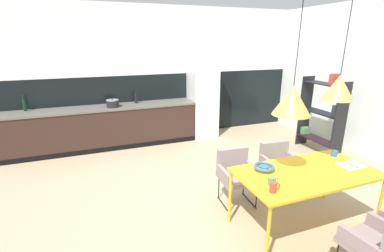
% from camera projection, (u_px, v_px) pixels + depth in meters
% --- Properties ---
extents(ground_plane, '(9.08, 9.08, 0.00)m').
position_uv_depth(ground_plane, '(221.00, 201.00, 3.95)').
color(ground_plane, tan).
extents(back_wall_splashback_dark, '(6.99, 0.12, 1.48)m').
position_uv_depth(back_wall_splashback_dark, '(163.00, 105.00, 6.56)').
color(back_wall_splashback_dark, black).
rests_on(back_wall_splashback_dark, ground).
extents(back_wall_panel_upper, '(6.99, 0.12, 1.48)m').
position_uv_depth(back_wall_panel_upper, '(160.00, 40.00, 6.12)').
color(back_wall_panel_upper, white).
rests_on(back_wall_panel_upper, back_wall_splashback_dark).
extents(kitchen_counter, '(3.94, 0.63, 0.89)m').
position_uv_depth(kitchen_counter, '(104.00, 127.00, 5.86)').
color(kitchen_counter, '#33221C').
rests_on(kitchen_counter, ground).
extents(refrigerator_column, '(0.60, 0.60, 1.97)m').
position_uv_depth(refrigerator_column, '(203.00, 95.00, 6.47)').
color(refrigerator_column, silver).
rests_on(refrigerator_column, ground).
extents(dining_table, '(1.65, 0.86, 0.76)m').
position_uv_depth(dining_table, '(307.00, 175.00, 3.21)').
color(dining_table, gold).
rests_on(dining_table, ground).
extents(armchair_facing_counter, '(0.52, 0.50, 0.77)m').
position_uv_depth(armchair_facing_counter, '(236.00, 170.00, 3.84)').
color(armchair_facing_counter, gray).
rests_on(armchair_facing_counter, ground).
extents(armchair_near_window, '(0.53, 0.51, 0.77)m').
position_uv_depth(armchair_near_window, '(383.00, 243.00, 2.45)').
color(armchair_near_window, gray).
rests_on(armchair_near_window, ground).
extents(armchair_by_stool, '(0.53, 0.51, 0.76)m').
position_uv_depth(armchair_by_stool, '(278.00, 161.00, 4.10)').
color(armchair_by_stool, gray).
rests_on(armchair_by_stool, ground).
extents(fruit_bowl, '(0.25, 0.25, 0.06)m').
position_uv_depth(fruit_bowl, '(264.00, 167.00, 3.22)').
color(fruit_bowl, '#33607F').
rests_on(fruit_bowl, dining_table).
extents(open_book, '(0.30, 0.22, 0.02)m').
position_uv_depth(open_book, '(351.00, 165.00, 3.35)').
color(open_book, white).
rests_on(open_book, dining_table).
extents(mug_glass_clear, '(0.12, 0.08, 0.09)m').
position_uv_depth(mug_glass_clear, '(334.00, 153.00, 3.61)').
color(mug_glass_clear, '#335B93').
rests_on(mug_glass_clear, dining_table).
extents(mug_white_ceramic, '(0.12, 0.07, 0.11)m').
position_uv_depth(mug_white_ceramic, '(273.00, 187.00, 2.75)').
color(mug_white_ceramic, '#B23D33').
rests_on(mug_white_ceramic, dining_table).
extents(mug_dark_espresso, '(0.13, 0.08, 0.09)m').
position_uv_depth(mug_dark_espresso, '(272.00, 181.00, 2.90)').
color(mug_dark_espresso, '#5B8456').
rests_on(mug_dark_espresso, dining_table).
extents(cooking_pot, '(0.25, 0.25, 0.18)m').
position_uv_depth(cooking_pot, '(113.00, 103.00, 5.70)').
color(cooking_pot, black).
rests_on(cooking_pot, kitchen_counter).
extents(bottle_oil_tall, '(0.06, 0.06, 0.27)m').
position_uv_depth(bottle_oil_tall, '(136.00, 98.00, 6.04)').
color(bottle_oil_tall, black).
rests_on(bottle_oil_tall, kitchen_counter).
extents(bottle_wine_green, '(0.06, 0.06, 0.33)m').
position_uv_depth(bottle_wine_green, '(24.00, 105.00, 5.35)').
color(bottle_wine_green, '#0F3319').
rests_on(bottle_wine_green, kitchen_counter).
extents(open_shelf_unit, '(0.30, 0.95, 1.63)m').
position_uv_depth(open_shelf_unit, '(322.00, 113.00, 5.52)').
color(open_shelf_unit, black).
rests_on(open_shelf_unit, ground).
extents(pendant_lamp_over_table_near, '(0.40, 0.40, 1.44)m').
position_uv_depth(pendant_lamp_over_table_near, '(292.00, 100.00, 2.82)').
color(pendant_lamp_over_table_near, black).
extents(pendant_lamp_over_table_far, '(0.34, 0.34, 1.34)m').
position_uv_depth(pendant_lamp_over_table_far, '(339.00, 87.00, 3.06)').
color(pendant_lamp_over_table_far, black).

